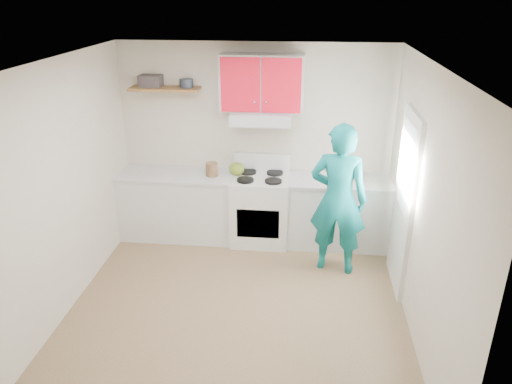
# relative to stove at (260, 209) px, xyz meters

# --- Properties ---
(floor) EXTENTS (3.80, 3.80, 0.00)m
(floor) POSITION_rel_stove_xyz_m (-0.10, -1.57, -0.46)
(floor) COLOR brown
(floor) RESTS_ON ground
(ceiling) EXTENTS (3.60, 3.80, 0.04)m
(ceiling) POSITION_rel_stove_xyz_m (-0.10, -1.57, 2.14)
(ceiling) COLOR white
(ceiling) RESTS_ON floor
(back_wall) EXTENTS (3.60, 0.04, 2.60)m
(back_wall) POSITION_rel_stove_xyz_m (-0.10, 0.32, 0.84)
(back_wall) COLOR beige
(back_wall) RESTS_ON floor
(front_wall) EXTENTS (3.60, 0.04, 2.60)m
(front_wall) POSITION_rel_stove_xyz_m (-0.10, -3.47, 0.84)
(front_wall) COLOR beige
(front_wall) RESTS_ON floor
(left_wall) EXTENTS (0.04, 3.80, 2.60)m
(left_wall) POSITION_rel_stove_xyz_m (-1.90, -1.57, 0.84)
(left_wall) COLOR beige
(left_wall) RESTS_ON floor
(right_wall) EXTENTS (0.04, 3.80, 2.60)m
(right_wall) POSITION_rel_stove_xyz_m (1.70, -1.57, 0.84)
(right_wall) COLOR beige
(right_wall) RESTS_ON floor
(door) EXTENTS (0.05, 0.85, 2.05)m
(door) POSITION_rel_stove_xyz_m (1.68, -0.88, 0.56)
(door) COLOR white
(door) RESTS_ON floor
(door_glass) EXTENTS (0.01, 0.55, 0.95)m
(door_glass) POSITION_rel_stove_xyz_m (1.65, -0.88, 0.99)
(door_glass) COLOR white
(door_glass) RESTS_ON door
(counter_left) EXTENTS (1.52, 0.60, 0.90)m
(counter_left) POSITION_rel_stove_xyz_m (-1.14, 0.02, -0.01)
(counter_left) COLOR silver
(counter_left) RESTS_ON floor
(counter_right) EXTENTS (1.32, 0.60, 0.90)m
(counter_right) POSITION_rel_stove_xyz_m (1.04, 0.02, -0.01)
(counter_right) COLOR silver
(counter_right) RESTS_ON floor
(stove) EXTENTS (0.76, 0.65, 0.92)m
(stove) POSITION_rel_stove_xyz_m (0.00, 0.00, 0.00)
(stove) COLOR white
(stove) RESTS_ON floor
(range_hood) EXTENTS (0.76, 0.44, 0.15)m
(range_hood) POSITION_rel_stove_xyz_m (0.00, 0.10, 1.24)
(range_hood) COLOR silver
(range_hood) RESTS_ON back_wall
(upper_cabinets) EXTENTS (1.02, 0.33, 0.70)m
(upper_cabinets) POSITION_rel_stove_xyz_m (0.00, 0.16, 1.66)
(upper_cabinets) COLOR red
(upper_cabinets) RESTS_ON back_wall
(shelf) EXTENTS (0.90, 0.30, 0.04)m
(shelf) POSITION_rel_stove_xyz_m (-1.25, 0.18, 1.56)
(shelf) COLOR brown
(shelf) RESTS_ON back_wall
(books) EXTENTS (0.29, 0.22, 0.15)m
(books) POSITION_rel_stove_xyz_m (-1.44, 0.21, 1.65)
(books) COLOR #443C3E
(books) RESTS_ON shelf
(tin) EXTENTS (0.20, 0.20, 0.11)m
(tin) POSITION_rel_stove_xyz_m (-0.97, 0.20, 1.63)
(tin) COLOR #333D4C
(tin) RESTS_ON shelf
(kettle) EXTENTS (0.21, 0.21, 0.17)m
(kettle) POSITION_rel_stove_xyz_m (-0.32, 0.06, 0.55)
(kettle) COLOR olive
(kettle) RESTS_ON stove
(crock) EXTENTS (0.20, 0.20, 0.19)m
(crock) POSITION_rel_stove_xyz_m (-0.64, -0.00, 0.54)
(crock) COLOR brown
(crock) RESTS_ON counter_left
(cutting_board) EXTENTS (0.29, 0.22, 0.02)m
(cutting_board) POSITION_rel_stove_xyz_m (0.65, -0.03, 0.45)
(cutting_board) COLOR olive
(cutting_board) RESTS_ON counter_right
(silicone_mat) EXTENTS (0.36, 0.31, 0.01)m
(silicone_mat) POSITION_rel_stove_xyz_m (1.33, -0.04, 0.44)
(silicone_mat) COLOR red
(silicone_mat) RESTS_ON counter_right
(person) EXTENTS (0.75, 0.56, 1.85)m
(person) POSITION_rel_stove_xyz_m (0.98, -0.63, 0.47)
(person) COLOR #0D777A
(person) RESTS_ON floor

